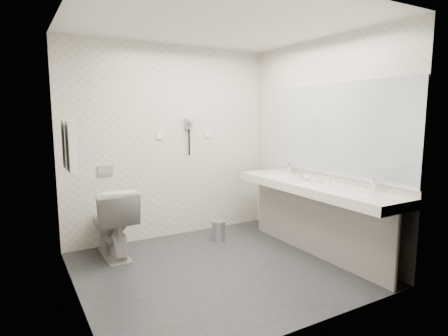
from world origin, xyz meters
TOP-DOWN VIEW (x-y plane):
  - floor at (0.00, 0.00)m, footprint 2.80×2.80m
  - ceiling at (0.00, 0.00)m, footprint 2.80×2.80m
  - wall_back at (0.00, 1.30)m, footprint 2.80×0.00m
  - wall_front at (0.00, -1.30)m, footprint 2.80×0.00m
  - wall_left at (-1.40, 0.00)m, footprint 0.00×2.60m
  - wall_right at (1.40, 0.00)m, footprint 0.00×2.60m
  - vanity_counter at (1.12, -0.20)m, footprint 0.55×2.20m
  - vanity_panel at (1.15, -0.20)m, footprint 0.03×2.15m
  - vanity_post_near at (1.18, -1.24)m, footprint 0.06×0.06m
  - vanity_post_far at (1.18, 0.84)m, footprint 0.06×0.06m
  - mirror at (1.39, -0.20)m, footprint 0.02×2.20m
  - basin_near at (1.12, -0.85)m, footprint 0.40×0.31m
  - basin_far at (1.12, 0.45)m, footprint 0.40×0.31m
  - faucet_near at (1.32, -0.85)m, footprint 0.04×0.04m
  - faucet_far at (1.32, 0.45)m, footprint 0.04×0.04m
  - soap_bottle_a at (1.19, -0.22)m, footprint 0.05×0.05m
  - soap_bottle_b at (1.16, -0.05)m, footprint 0.10×0.10m
  - soap_bottle_c at (1.21, -0.35)m, footprint 0.05×0.05m
  - glass_left at (1.22, 0.13)m, footprint 0.08×0.08m
  - toilet at (-0.88, 0.92)m, footprint 0.46×0.80m
  - flush_plate at (-0.85, 1.29)m, footprint 0.18×0.02m
  - pedal_bin at (0.43, 0.78)m, footprint 0.18×0.18m
  - bin_lid at (0.43, 0.78)m, footprint 0.17×0.17m
  - towel_rail at (-1.35, 0.55)m, footprint 0.02×0.62m
  - towel_near at (-1.34, 0.41)m, footprint 0.07×0.24m
  - towel_far at (-1.34, 0.69)m, footprint 0.07×0.24m
  - dryer_cradle at (0.25, 1.27)m, footprint 0.10×0.04m
  - dryer_barrel at (0.25, 1.20)m, footprint 0.08×0.14m
  - dryer_cord at (0.25, 1.26)m, footprint 0.02×0.02m
  - switch_plate_a at (-0.15, 1.29)m, footprint 0.09×0.02m
  - switch_plate_b at (0.55, 1.29)m, footprint 0.09×0.02m

SIDE VIEW (x-z plane):
  - floor at x=0.00m, z-range 0.00..0.00m
  - pedal_bin at x=0.43m, z-range 0.00..0.24m
  - bin_lid at x=0.43m, z-range 0.24..0.26m
  - vanity_panel at x=1.15m, z-range 0.00..0.75m
  - vanity_post_near at x=1.18m, z-range 0.00..0.75m
  - vanity_post_far at x=1.18m, z-range 0.00..0.75m
  - toilet at x=-0.88m, z-range 0.00..0.81m
  - vanity_counter at x=1.12m, z-range 0.75..0.85m
  - basin_near at x=1.12m, z-range 0.81..0.86m
  - basin_far at x=1.12m, z-range 0.81..0.86m
  - soap_bottle_b at x=1.16m, z-range 0.85..0.94m
  - soap_bottle_a at x=1.19m, z-range 0.85..0.95m
  - soap_bottle_c at x=1.21m, z-range 0.85..0.96m
  - glass_left at x=1.22m, z-range 0.85..0.97m
  - faucet_near at x=1.32m, z-range 0.85..1.00m
  - faucet_far at x=1.32m, z-range 0.85..1.00m
  - flush_plate at x=-0.85m, z-range 0.89..1.01m
  - wall_back at x=0.00m, z-range -0.15..2.65m
  - wall_front at x=0.00m, z-range -0.15..2.65m
  - wall_left at x=-1.40m, z-range -0.05..2.55m
  - wall_right at x=1.40m, z-range -0.05..2.55m
  - dryer_cord at x=0.25m, z-range 1.07..1.43m
  - towel_near at x=-1.34m, z-range 1.09..1.57m
  - towel_far at x=-1.34m, z-range 1.09..1.57m
  - switch_plate_a at x=-0.15m, z-range 1.31..1.40m
  - switch_plate_b at x=0.55m, z-range 1.31..1.40m
  - mirror at x=1.39m, z-range 0.92..1.98m
  - dryer_cradle at x=0.25m, z-range 1.43..1.57m
  - dryer_barrel at x=0.25m, z-range 1.49..1.57m
  - towel_rail at x=-1.35m, z-range 1.54..1.56m
  - ceiling at x=0.00m, z-range 2.50..2.50m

